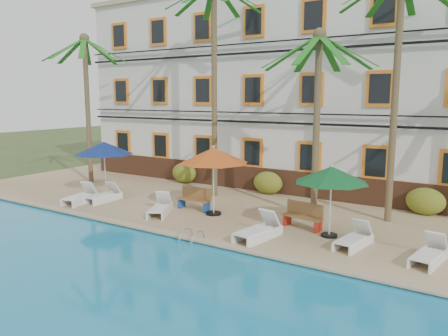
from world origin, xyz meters
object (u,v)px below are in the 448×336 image
Objects in this scene: umbrella_green at (332,175)px; bench_left at (195,198)px; palm_d at (397,63)px; lounger_d at (259,230)px; umbrella_blue at (104,148)px; lounger_c at (160,208)px; lounger_f at (429,254)px; palm_b at (214,62)px; lounger_e at (354,239)px; lounger_b at (104,195)px; lounger_a at (81,196)px; bench_right at (304,215)px; palm_a at (87,88)px; umbrella_red at (213,156)px; palm_c at (317,97)px; pool_ladder at (192,241)px.

bench_left is (-5.96, 0.44, -1.64)m from umbrella_green.
lounger_d is at bearing -124.63° from palm_d.
lounger_c is at bearing -13.55° from umbrella_blue.
lounger_f is 9.24m from bench_left.
palm_b reaches higher than lounger_e.
lounger_f is at bearing -4.72° from lounger_e.
lounger_e is at bearing 0.10° from lounger_b.
palm_d is 3.76× the size of umbrella_green.
lounger_e is at bearing -29.94° from umbrella_green.
lounger_a is at bearing -177.57° from lounger_f.
bench_right is at bearing 164.79° from lounger_f.
umbrella_green is 2.18m from lounger_e.
palm_d is at bearing 17.37° from lounger_b.
palm_a reaches higher than lounger_d.
lounger_b is 13.49m from lounger_f.
bench_left is at bearing 63.54° from lounger_c.
umbrella_blue is 6.08m from umbrella_red.
umbrella_red is 1.56× the size of lounger_b.
palm_c is 7.49m from lounger_c.
pool_ladder is at bearing -21.97° from umbrella_blue.
umbrella_blue is 1.72× the size of bench_right.
palm_c reaches higher than lounger_e.
bench_right is (9.83, 0.33, -1.82)m from umbrella_blue.
lounger_d reaches higher than lounger_f.
lounger_e is at bearing 2.82° from lounger_c.
lounger_a is 7.49m from pool_ladder.
lounger_e is at bearing -8.30° from bench_left.
umbrella_red reaches higher than bench_right.
palm_d is (7.96, -0.04, -0.36)m from palm_b.
lounger_b is 1.14× the size of bench_right.
palm_b reaches higher than palm_d.
umbrella_red is 2.99m from lounger_c.
palm_a is 12.98m from palm_c.
umbrella_red reaches higher than pool_ladder.
pool_ladder is (-2.53, -3.28, -0.47)m from bench_right.
palm_b is 5.58× the size of lounger_b.
lounger_d is at bearing -29.90° from umbrella_red.
palm_b is at bearing 45.58° from lounger_b.
pool_ladder is at bearing -24.85° from palm_a.
palm_a is 14.77m from umbrella_green.
bench_right is at bearing 13.80° from lounger_c.
umbrella_blue is 1.50× the size of lounger_e.
lounger_a is (3.34, -3.44, -4.83)m from palm_a.
lounger_b is 0.99× the size of lounger_f.
umbrella_red is 1.38× the size of lounger_d.
umbrella_blue is at bearing -166.44° from palm_d.
lounger_c is at bearing -153.31° from palm_d.
umbrella_red is at bearing -176.70° from bench_right.
palm_c is 4.56m from umbrella_red.
bench_left is at bearing 167.53° from umbrella_red.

